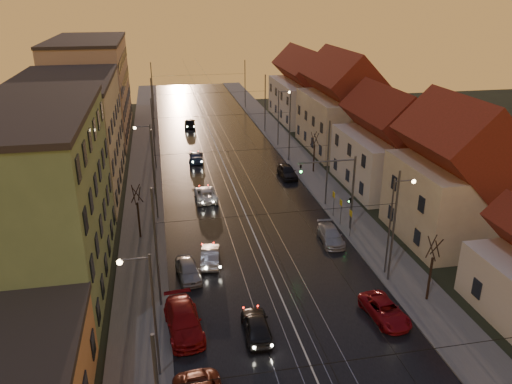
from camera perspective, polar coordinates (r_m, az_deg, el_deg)
ground at (r=30.80m, az=6.88°, el=-20.45°), size 160.00×160.00×0.00m
road at (r=65.32m, az=-3.78°, el=3.40°), size 16.00×120.00×0.04m
sidewalk_left at (r=64.88m, az=-12.58°, el=2.83°), size 4.00×120.00×0.15m
sidewalk_right at (r=67.23m, az=4.71°, el=3.97°), size 4.00×120.00×0.15m
tram_rail_0 at (r=65.08m, az=-5.71°, el=3.30°), size 0.06×120.00×0.03m
tram_rail_1 at (r=65.22m, az=-4.45°, el=3.39°), size 0.06×120.00×0.03m
tram_rail_2 at (r=65.40m, az=-3.11°, el=3.48°), size 0.06×120.00×0.03m
tram_rail_3 at (r=65.61m, az=-1.88°, el=3.56°), size 0.06×120.00×0.03m
apartment_left_1 at (r=39.42m, az=-24.63°, el=-1.28°), size 10.00×18.00×13.00m
apartment_left_2 at (r=58.21m, az=-20.53°, el=5.89°), size 10.00×20.00×12.00m
apartment_left_3 at (r=81.23m, az=-18.25°, el=11.12°), size 10.00×24.00×14.00m
house_right_1 at (r=46.65m, az=21.67°, el=1.23°), size 8.67×10.20×10.80m
house_right_2 at (r=57.61m, az=14.84°, el=4.99°), size 9.18×12.24×9.20m
house_right_3 at (r=70.66m, az=9.74°, el=9.42°), size 9.18×14.28×11.50m
house_right_4 at (r=87.53m, az=5.56°, el=11.50°), size 9.18×16.32×10.00m
catenary_pole_l_1 at (r=34.51m, az=-11.31°, el=-6.52°), size 0.16×0.16×9.00m
catenary_pole_r_1 at (r=38.19m, az=15.45°, el=-4.02°), size 0.16×0.16×9.00m
catenary_pole_l_2 at (r=48.28m, az=-11.52°, el=1.86°), size 0.16×0.16×9.00m
catenary_pole_r_2 at (r=50.97m, az=8.18°, el=3.16°), size 0.16×0.16×9.00m
catenary_pole_l_3 at (r=62.61m, az=-11.63°, el=6.46°), size 0.16×0.16×9.00m
catenary_pole_r_3 at (r=64.71m, az=3.87°, el=7.36°), size 0.16×0.16×9.00m
catenary_pole_l_4 at (r=77.20m, az=-11.70°, el=9.34°), size 0.16×0.16×9.00m
catenary_pole_r_4 at (r=78.91m, az=1.05°, el=10.05°), size 0.16×0.16×9.00m
catenary_pole_l_5 at (r=94.87m, az=-11.76°, el=11.62°), size 0.16×0.16×9.00m
catenary_pole_r_5 at (r=96.27m, az=-1.26°, el=12.21°), size 0.16×0.16×9.00m
street_lamp_0 at (r=28.32m, az=-12.24°, el=-12.55°), size 1.75×0.32×8.00m
street_lamp_1 at (r=39.05m, az=15.54°, el=-2.81°), size 1.75×0.32×8.00m
street_lamp_2 at (r=53.86m, az=-12.14°, el=4.34°), size 1.75×0.32×8.00m
street_lamp_3 at (r=71.33m, az=2.82°, el=9.07°), size 1.75×0.32×8.00m
traffic_light_mast at (r=45.45m, az=9.89°, el=0.83°), size 5.30×0.32×7.20m
bare_tree_0 at (r=45.36m, az=-13.30°, el=-2.38°), size 1.09×1.09×5.11m
bare_tree_1 at (r=37.53m, az=19.35°, el=-8.46°), size 1.09×1.09×5.11m
bare_tree_2 at (r=61.15m, az=6.66°, el=4.43°), size 1.09×1.09×5.11m
driving_car_0 at (r=33.23m, az=0.05°, el=-15.01°), size 1.85×4.26×1.43m
driving_car_1 at (r=41.22m, az=-5.25°, el=-7.24°), size 1.96×4.23×1.34m
driving_car_2 at (r=53.44m, az=-5.77°, el=-0.22°), size 2.28×4.78×1.32m
driving_car_3 at (r=65.83m, az=-6.89°, el=4.01°), size 2.19×4.58×1.29m
driving_car_4 at (r=83.12m, az=-7.59°, el=7.82°), size 2.01×4.43×1.48m
parked_left_2 at (r=33.84m, az=-8.28°, el=-14.38°), size 2.70×5.54×1.55m
parked_left_3 at (r=39.40m, az=-7.77°, el=-8.80°), size 2.09×4.22×1.38m
parked_right_0 at (r=35.80m, az=14.52°, el=-12.98°), size 2.54×4.65×1.23m
parked_right_1 at (r=44.85m, az=8.54°, el=-4.91°), size 2.11×4.50×1.27m
parked_right_2 at (r=59.76m, az=3.57°, el=2.37°), size 1.92×4.47×1.50m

